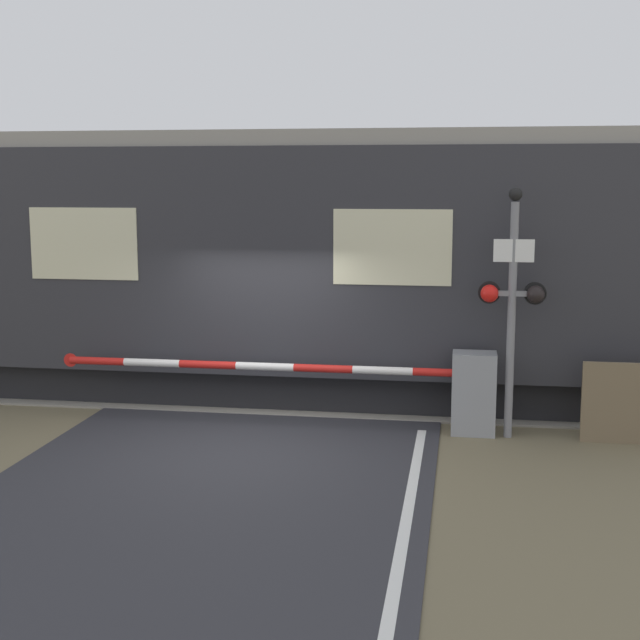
% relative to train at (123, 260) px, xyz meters
% --- Properties ---
extents(ground_plane, '(80.00, 80.00, 0.00)m').
position_rel_train_xyz_m(ground_plane, '(2.82, -3.07, -2.16)').
color(ground_plane, '#6B6047').
extents(track_bed, '(36.00, 3.20, 0.13)m').
position_rel_train_xyz_m(track_bed, '(2.82, 0.00, -2.13)').
color(track_bed, gray).
rests_on(track_bed, ground_plane).
extents(train, '(16.91, 3.11, 4.22)m').
position_rel_train_xyz_m(train, '(0.00, 0.00, 0.00)').
color(train, black).
rests_on(train, ground_plane).
extents(crossing_barrier, '(6.31, 0.44, 1.15)m').
position_rel_train_xyz_m(crossing_barrier, '(5.27, -2.03, -1.53)').
color(crossing_barrier, gray).
rests_on(crossing_barrier, ground_plane).
extents(signal_post, '(0.90, 0.26, 3.39)m').
position_rel_train_xyz_m(signal_post, '(6.32, -2.14, -0.22)').
color(signal_post, gray).
rests_on(signal_post, ground_plane).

